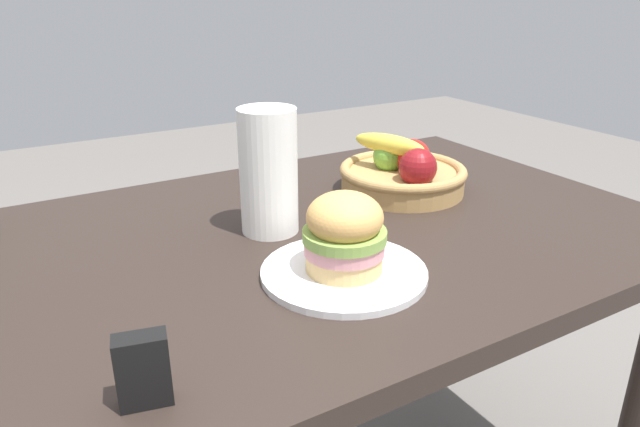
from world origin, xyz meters
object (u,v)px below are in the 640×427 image
Objects in this scene: plate at (344,272)px; paper_towel_roll at (269,172)px; sandwich at (345,233)px; napkin_holder at (143,370)px; fruit_basket at (403,172)px.

plate is 0.26m from paper_towel_roll.
paper_towel_roll is at bearing 95.36° from sandwich.
plate is 0.40m from napkin_holder.
paper_towel_roll is (-0.02, 0.23, 0.11)m from plate.
sandwich is 0.57× the size of paper_towel_roll.
napkin_holder is (-0.36, -0.15, -0.03)m from sandwich.
sandwich is 0.44m from fruit_basket.
fruit_basket is at bearing 39.48° from plate.
plate is 0.44m from fruit_basket.
fruit_basket is at bearing 44.18° from napkin_holder.
napkin_holder reaches higher than plate.
plate is at bearing -104.04° from sandwich.
fruit_basket is 1.21× the size of paper_towel_roll.
sandwich is at bearing -140.52° from fruit_basket.
sandwich is 1.52× the size of napkin_holder.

